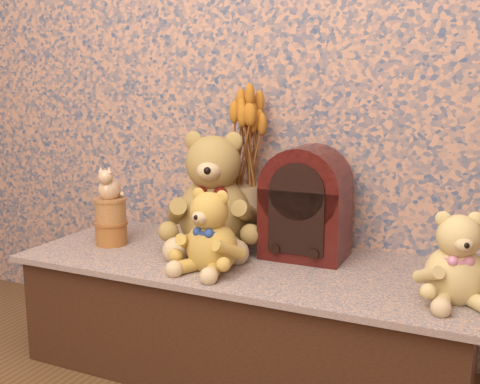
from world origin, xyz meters
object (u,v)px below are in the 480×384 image
object	(u,v)px
cathedral_radio	(306,202)
teddy_large	(214,186)
teddy_small	(456,253)
cat_figurine	(109,182)
ceramic_vase	(247,214)
teddy_medium	(212,226)
biscuit_tin_lower	(111,233)

from	to	relation	value
cathedral_radio	teddy_large	bearing A→B (deg)	-176.91
teddy_small	cathedral_radio	bearing A→B (deg)	136.44
cathedral_radio	cat_figurine	world-z (taller)	cathedral_radio
teddy_large	ceramic_vase	world-z (taller)	teddy_large
teddy_medium	teddy_small	size ratio (longest dim) A/B	1.04
teddy_small	cat_figurine	bearing A→B (deg)	156.96
teddy_large	cat_figurine	bearing A→B (deg)	-176.67
biscuit_tin_lower	ceramic_vase	bearing A→B (deg)	27.13
ceramic_vase	biscuit_tin_lower	distance (m)	0.50
teddy_small	biscuit_tin_lower	size ratio (longest dim) A/B	2.34
teddy_small	cat_figurine	world-z (taller)	cat_figurine
ceramic_vase	teddy_medium	bearing A→B (deg)	-85.40
cat_figurine	teddy_medium	bearing A→B (deg)	-25.75
teddy_small	cat_figurine	size ratio (longest dim) A/B	2.16
biscuit_tin_lower	teddy_large	bearing A→B (deg)	21.08
teddy_large	teddy_medium	size ratio (longest dim) A/B	1.60
teddy_medium	cathedral_radio	xyz separation A→B (m)	(0.22, 0.25, 0.05)
teddy_small	biscuit_tin_lower	bearing A→B (deg)	156.96
teddy_medium	teddy_small	world-z (taller)	teddy_medium
teddy_medium	biscuit_tin_lower	size ratio (longest dim) A/B	2.45
teddy_large	teddy_small	world-z (taller)	teddy_large
teddy_medium	cat_figurine	distance (m)	0.48
cat_figurine	biscuit_tin_lower	bearing A→B (deg)	0.00
teddy_small	ceramic_vase	distance (m)	0.79
teddy_large	biscuit_tin_lower	xyz separation A→B (m)	(-0.35, -0.14, -0.18)
cathedral_radio	ceramic_vase	bearing A→B (deg)	164.34
teddy_large	biscuit_tin_lower	bearing A→B (deg)	-176.67
teddy_medium	ceramic_vase	distance (m)	0.32
teddy_large	ceramic_vase	distance (m)	0.17
ceramic_vase	teddy_large	bearing A→B (deg)	-133.84
teddy_small	cat_figurine	distance (m)	1.19
cathedral_radio	biscuit_tin_lower	world-z (taller)	cathedral_radio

